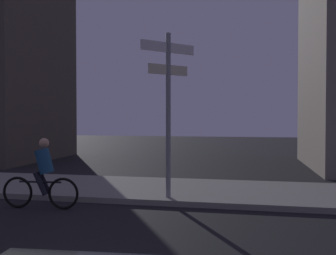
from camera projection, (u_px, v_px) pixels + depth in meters
name	position (u px, v px, depth m)	size (l,w,h in m)	color
sidewalk_kerb	(162.00, 190.00, 10.50)	(40.00, 3.31, 0.14)	gray
signpost	(168.00, 101.00, 9.14)	(1.10, 1.10, 3.98)	gray
cyclist	(42.00, 176.00, 8.57)	(1.82, 0.35, 1.61)	black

